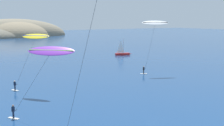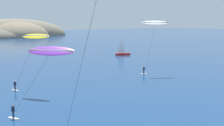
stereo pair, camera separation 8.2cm
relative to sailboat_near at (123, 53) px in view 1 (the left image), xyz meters
The scene contains 5 objects.
sailboat_near is the anchor object (origin of this frame).
kitesurfer_black 72.44m from the sailboat_near, 128.03° to the right, with size 5.29×5.92×14.26m.
kitesurfer_purple 63.95m from the sailboat_near, 133.84° to the right, with size 6.58×6.79×8.79m.
kitesurfer_yellow 52.69m from the sailboat_near, 141.96° to the right, with size 5.20×6.70×9.59m.
kitesurfer_white 34.96m from the sailboat_near, 114.76° to the right, with size 5.80×3.82×11.63m.
Camera 1 is at (-27.05, -9.69, 11.64)m, focal length 45.00 mm.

